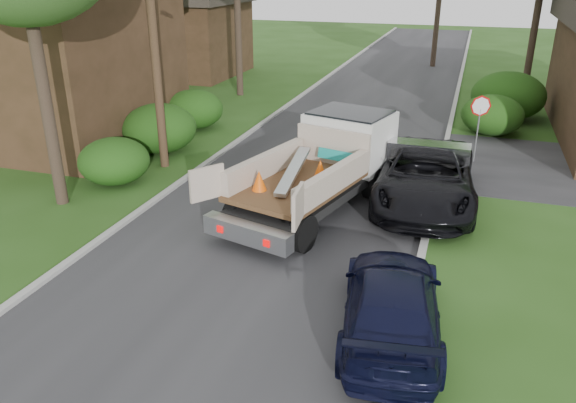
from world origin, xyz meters
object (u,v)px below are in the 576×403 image
(house_left_far, at_px, (183,26))
(black_pickup, at_px, (425,176))
(navy_suv, at_px, (392,303))
(house_left_near, at_px, (36,32))
(flatbed_truck, at_px, (330,158))
(utility_pole, at_px, (152,17))
(stop_sign, at_px, (480,115))

(house_left_far, relative_size, black_pickup, 1.21)
(black_pickup, bearing_deg, navy_suv, -93.24)
(house_left_near, relative_size, navy_suv, 2.07)
(flatbed_truck, relative_size, black_pickup, 1.16)
(house_left_far, distance_m, navy_suv, 30.09)
(utility_pole, xyz_separation_m, black_pickup, (9.26, -0.48, -4.31))
(house_left_near, bearing_deg, stop_sign, 6.63)
(stop_sign, bearing_deg, flatbed_truck, -128.56)
(stop_sign, bearing_deg, black_pickup, -107.50)
(house_left_near, distance_m, black_pickup, 16.34)
(house_left_far, bearing_deg, black_pickup, -45.36)
(house_left_near, xyz_separation_m, flatbed_truck, (12.98, -3.30, -2.88))
(black_pickup, bearing_deg, utility_pole, 173.63)
(stop_sign, height_order, house_left_near, house_left_near)
(stop_sign, height_order, flatbed_truck, flatbed_truck)
(navy_suv, bearing_deg, stop_sign, -104.69)
(stop_sign, relative_size, house_left_near, 0.26)
(house_left_near, relative_size, flatbed_truck, 1.34)
(utility_pole, xyz_separation_m, flatbed_truck, (6.46, -1.28, -3.78))
(flatbed_truck, bearing_deg, house_left_near, -179.38)
(stop_sign, bearing_deg, house_left_far, 145.19)
(stop_sign, xyz_separation_m, flatbed_truck, (-4.22, -5.30, -0.38))
(flatbed_truck, bearing_deg, black_pickup, 30.76)
(stop_sign, xyz_separation_m, utility_pole, (-10.68, -4.02, 3.40))
(black_pickup, distance_m, navy_suv, 7.00)
(house_left_far, distance_m, black_pickup, 24.69)
(house_left_near, distance_m, house_left_far, 15.12)
(flatbed_truck, distance_m, black_pickup, 2.96)
(utility_pole, height_order, house_left_far, utility_pole)
(stop_sign, relative_size, navy_suv, 0.53)
(house_left_far, distance_m, flatbed_truck, 23.39)
(stop_sign, distance_m, utility_pole, 11.91)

